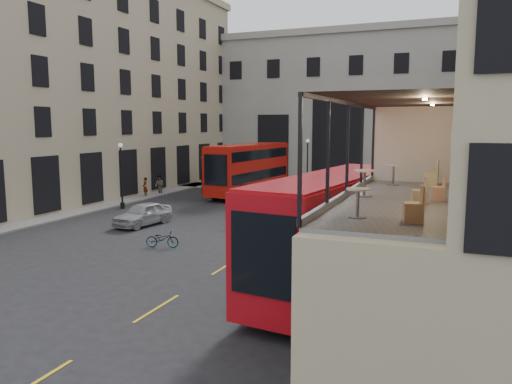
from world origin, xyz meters
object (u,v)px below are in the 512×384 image
at_px(cafe_table_far, 394,172).
at_px(car_c, 240,188).
at_px(traffic_light_near, 285,201).
at_px(cyclist, 233,215).
at_px(street_lamp_a, 122,179).
at_px(pedestrian_d, 418,185).
at_px(car_b, 331,201).
at_px(bicycle, 162,239).
at_px(pedestrian_e, 145,187).
at_px(car_a, 143,214).
at_px(traffic_light_far, 202,170).
at_px(pedestrian_a, 159,185).
at_px(bus_near, 332,225).
at_px(cafe_chair_a, 414,211).
at_px(cafe_table_mid, 364,179).
at_px(cafe_chair_d, 432,179).
at_px(bus_far, 249,166).
at_px(street_lamp_b, 307,168).
at_px(pedestrian_b, 249,186).
at_px(cafe_table_near, 358,198).
at_px(cafe_chair_c, 438,192).
at_px(cafe_chair_b, 420,196).

bearing_deg(cafe_table_far, car_c, 124.92).
distance_m(traffic_light_near, cyclist, 5.56).
relative_size(street_lamp_a, pedestrian_d, 2.83).
distance_m(car_b, bicycle, 16.17).
bearing_deg(pedestrian_e, street_lamp_a, -2.38).
bearing_deg(car_a, pedestrian_d, 61.80).
bearing_deg(street_lamp_a, car_a, -42.89).
bearing_deg(traffic_light_far, pedestrian_a, -151.33).
distance_m(bus_near, pedestrian_d, 30.57).
height_order(car_b, cafe_chair_a, cafe_chair_a).
xyz_separation_m(cafe_table_mid, cafe_table_far, (0.48, 3.42, -0.05)).
xyz_separation_m(pedestrian_d, pedestrian_e, (-23.79, -11.01, -0.01)).
bearing_deg(cyclist, cafe_chair_d, -137.56).
distance_m(car_a, pedestrian_e, 13.55).
distance_m(bus_far, cafe_table_far, 30.66).
bearing_deg(bicycle, street_lamp_b, -19.07).
distance_m(bus_far, pedestrian_b, 1.95).
distance_m(cafe_table_near, cafe_chair_c, 4.05).
bearing_deg(car_a, bus_far, 94.74).
height_order(cafe_table_near, cafe_table_mid, cafe_table_mid).
xyz_separation_m(car_b, pedestrian_b, (-9.57, 6.16, 0.03)).
distance_m(car_a, cafe_table_near, 24.21).
bearing_deg(bus_far, cafe_chair_d, -55.26).
bearing_deg(car_c, traffic_light_far, -20.24).
distance_m(car_b, pedestrian_d, 13.33).
height_order(car_a, car_c, car_c).
relative_size(bicycle, pedestrian_e, 0.98).
bearing_deg(car_b, pedestrian_e, 147.46).
relative_size(cyclist, pedestrian_e, 0.84).
bearing_deg(cafe_table_near, bus_far, 116.76).
xyz_separation_m(cafe_table_mid, cafe_chair_c, (2.16, 0.05, -0.32)).
bearing_deg(pedestrian_e, bus_far, 101.50).
bearing_deg(cafe_chair_b, pedestrian_e, 136.49).
xyz_separation_m(traffic_light_near, car_c, (-9.66, 15.51, -1.60)).
xyz_separation_m(pedestrian_e, cafe_table_near, (24.96, -27.51, 4.14)).
xyz_separation_m(traffic_light_near, pedestrian_a, (-17.62, 14.02, -1.47)).
bearing_deg(car_b, car_c, 126.47).
distance_m(cafe_table_near, cafe_table_far, 7.04).
bearing_deg(bus_far, cafe_table_mid, -61.14).
height_order(bus_far, car_b, bus_far).
distance_m(car_b, cafe_chair_c, 24.68).
height_order(car_c, cafe_table_far, cafe_table_far).
distance_m(cafe_table_near, cafe_chair_a, 1.31).
distance_m(car_b, pedestrian_b, 11.38).
xyz_separation_m(bicycle, pedestrian_b, (-3.57, 21.17, 0.34)).
height_order(bicycle, pedestrian_d, pedestrian_d).
relative_size(traffic_light_far, pedestrian_a, 1.99).
relative_size(traffic_light_near, car_a, 0.83).
distance_m(street_lamp_a, cafe_table_far, 27.20).
relative_size(bus_near, cafe_chair_b, 15.85).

